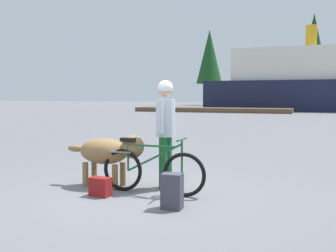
# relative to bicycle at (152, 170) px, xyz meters

# --- Properties ---
(ground_plane) EXTENTS (160.00, 160.00, 0.00)m
(ground_plane) POSITION_rel_bicycle_xyz_m (-0.14, -0.04, -0.38)
(ground_plane) COLOR slate
(bicycle) EXTENTS (1.74, 0.44, 0.90)m
(bicycle) POSITION_rel_bicycle_xyz_m (0.00, 0.00, 0.00)
(bicycle) COLOR black
(bicycle) RESTS_ON ground_plane
(person_cyclist) EXTENTS (0.32, 0.53, 1.80)m
(person_cyclist) POSITION_rel_bicycle_xyz_m (0.08, 0.42, 0.73)
(person_cyclist) COLOR #19592D
(person_cyclist) RESTS_ON ground_plane
(dog) EXTENTS (1.46, 0.51, 0.90)m
(dog) POSITION_rel_bicycle_xyz_m (-0.86, 0.18, 0.23)
(dog) COLOR olive
(dog) RESTS_ON ground_plane
(backpack) EXTENTS (0.29, 0.21, 0.49)m
(backpack) POSITION_rel_bicycle_xyz_m (0.58, -0.65, -0.13)
(backpack) COLOR #3F3F4C
(backpack) RESTS_ON ground_plane
(handbag_pannier) EXTENTS (0.34, 0.21, 0.29)m
(handbag_pannier) POSITION_rel_bicycle_xyz_m (-0.68, -0.42, -0.23)
(handbag_pannier) COLOR maroon
(handbag_pannier) RESTS_ON ground_plane
(dock_pier) EXTENTS (14.35, 2.76, 0.40)m
(dock_pier) POSITION_rel_bicycle_xyz_m (-6.39, 29.19, -0.18)
(dock_pier) COLOR brown
(dock_pier) RESTS_ON ground_plane
(pine_tree_far_left) EXTENTS (3.99, 3.99, 11.64)m
(pine_tree_far_left) POSITION_rel_bicycle_xyz_m (-12.84, 53.04, 7.12)
(pine_tree_far_left) COLOR #4C331E
(pine_tree_far_left) RESTS_ON ground_plane
(pine_tree_center) EXTENTS (4.29, 4.29, 12.58)m
(pine_tree_center) POSITION_rel_bicycle_xyz_m (2.25, 50.95, 7.39)
(pine_tree_center) COLOR #4C331E
(pine_tree_center) RESTS_ON ground_plane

